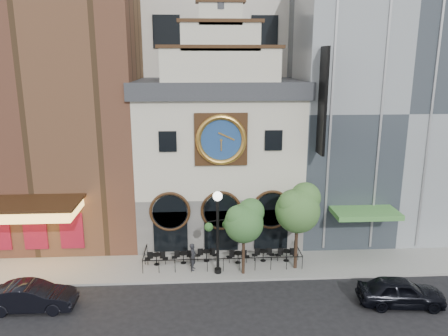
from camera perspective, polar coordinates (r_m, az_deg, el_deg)
ground at (r=28.80m, az=0.05°, el=-14.69°), size 120.00×120.00×0.00m
sidewalk at (r=30.98m, az=-0.23°, el=-12.34°), size 44.00×5.00×0.15m
clock_building at (r=33.83m, az=-0.73°, el=1.84°), size 12.60×8.78×18.65m
theater_building at (r=37.02m, az=-21.88°, el=11.15°), size 14.00×15.60×25.00m
retail_building at (r=38.23m, az=19.13°, el=7.74°), size 14.00×14.40×20.00m
cafe_railing at (r=30.75m, az=-0.23°, el=-11.47°), size 10.60×2.60×0.90m
bistro_0 at (r=30.79m, az=-8.81°, el=-11.58°), size 1.58×0.68×0.90m
bistro_1 at (r=30.76m, az=-5.34°, el=-11.50°), size 1.58×0.68×0.90m
bistro_2 at (r=30.95m, az=-2.32°, el=-11.27°), size 1.58×0.68×0.90m
bistro_3 at (r=30.69m, az=1.84°, el=-11.50°), size 1.58×0.68×0.90m
bistro_4 at (r=31.08m, az=5.14°, el=-11.21°), size 1.58×0.68×0.90m
bistro_5 at (r=31.26m, az=8.15°, el=-11.15°), size 1.58×0.68×0.90m
car_right at (r=28.03m, az=22.10°, el=-14.75°), size 5.03×2.41×1.66m
car_left at (r=27.94m, az=-23.82°, el=-15.12°), size 4.83×1.71×1.59m
pedestrian at (r=29.66m, az=-4.07°, el=-11.48°), size 0.53×0.73×1.86m
lamppost at (r=28.18m, az=-0.83°, el=-7.25°), size 1.74×0.94×5.60m
tree_left at (r=28.08m, az=2.69°, el=-6.82°), size 2.62×2.52×5.05m
tree_right at (r=29.02m, az=9.68°, el=-5.06°), size 3.04×2.93×5.86m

